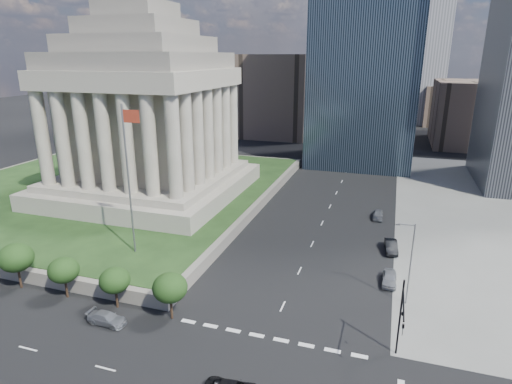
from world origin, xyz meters
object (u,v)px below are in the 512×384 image
at_px(street_lamp_north, 409,259).
at_px(parked_sedan_mid, 391,246).
at_px(war_memorial, 143,91).
at_px(parked_sedan_near, 389,278).
at_px(suv_grey, 107,318).
at_px(flagpole, 129,173).
at_px(parked_sedan_far, 378,215).
at_px(traffic_signal_ne, 401,317).

xyz_separation_m(street_lamp_north, parked_sedan_mid, (-1.83, 14.02, -4.87)).
distance_m(war_memorial, parked_sedan_near, 53.38).
bearing_deg(street_lamp_north, suv_grey, -155.23).
bearing_deg(flagpole, suv_grey, -70.21).
height_order(street_lamp_north, suv_grey, street_lamp_north).
height_order(parked_sedan_near, parked_sedan_far, parked_sedan_near).
height_order(flagpole, parked_sedan_mid, flagpole).
bearing_deg(war_memorial, street_lamp_north, -25.92).
bearing_deg(flagpole, parked_sedan_far, 42.38).
xyz_separation_m(traffic_signal_ne, street_lamp_north, (0.83, 11.30, 0.41)).
bearing_deg(suv_grey, parked_sedan_near, -55.37).
height_order(flagpole, suv_grey, flagpole).
distance_m(war_memorial, parked_sedan_mid, 50.75).
relative_size(suv_grey, parked_sedan_mid, 0.93).
bearing_deg(traffic_signal_ne, parked_sedan_mid, 92.26).
bearing_deg(parked_sedan_far, flagpole, -137.85).
bearing_deg(parked_sedan_far, parked_sedan_mid, -79.44).
relative_size(war_memorial, parked_sedan_near, 8.86).
distance_m(flagpole, parked_sedan_mid, 38.58).
bearing_deg(parked_sedan_near, flagpole, -171.67).
xyz_separation_m(suv_grey, parked_sedan_mid, (28.63, 28.07, 0.14)).
height_order(traffic_signal_ne, parked_sedan_near, traffic_signal_ne).
distance_m(traffic_signal_ne, parked_sedan_near, 16.19).
bearing_deg(parked_sedan_near, traffic_signal_ne, -86.89).
distance_m(flagpole, parked_sedan_far, 43.53).
relative_size(traffic_signal_ne, street_lamp_north, 0.80).
height_order(street_lamp_north, parked_sedan_far, street_lamp_north).
relative_size(war_memorial, traffic_signal_ne, 4.88).
bearing_deg(traffic_signal_ne, parked_sedan_near, 93.69).
height_order(war_memorial, parked_sedan_near, war_memorial).
bearing_deg(war_memorial, flagpole, -63.11).
bearing_deg(flagpole, street_lamp_north, 1.63).
xyz_separation_m(war_memorial, traffic_signal_ne, (46.50, -34.30, -16.15)).
bearing_deg(parked_sedan_near, parked_sedan_mid, 89.43).
distance_m(war_memorial, parked_sedan_far, 47.89).
height_order(war_memorial, street_lamp_north, war_memorial).
relative_size(flagpole, parked_sedan_near, 4.54).
xyz_separation_m(war_memorial, street_lamp_north, (47.33, -23.00, -15.74)).
relative_size(traffic_signal_ne, suv_grey, 1.80).
xyz_separation_m(traffic_signal_ne, parked_sedan_near, (-1.00, 15.52, -4.50)).
bearing_deg(traffic_signal_ne, street_lamp_north, 85.81).
bearing_deg(suv_grey, war_memorial, 26.56).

